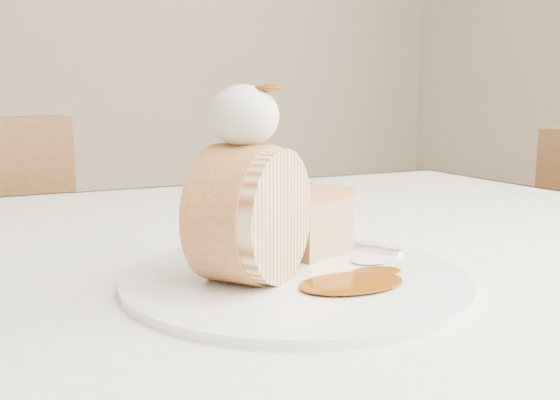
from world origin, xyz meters
name	(u,v)px	position (x,y,z in m)	size (l,w,h in m)	color
table	(181,326)	(0.00, 0.20, 0.66)	(1.40, 0.90, 0.75)	white
plate	(296,278)	(0.05, 0.03, 0.75)	(0.30, 0.30, 0.01)	white
roulade_slice	(251,214)	(0.01, 0.03, 0.81)	(0.11, 0.11, 0.06)	beige
cake_chunk	(308,225)	(0.10, 0.09, 0.79)	(0.07, 0.06, 0.05)	#D68851
whipped_cream	(244,116)	(0.01, 0.04, 0.89)	(0.06, 0.06, 0.05)	white
caramel_drizzle	(270,80)	(0.03, 0.03, 0.92)	(0.03, 0.02, 0.01)	#6C3104
caramel_pool	(351,283)	(0.08, -0.02, 0.76)	(0.09, 0.06, 0.00)	#6C3104
fork	(343,244)	(0.14, 0.10, 0.76)	(0.02, 0.18, 0.00)	silver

